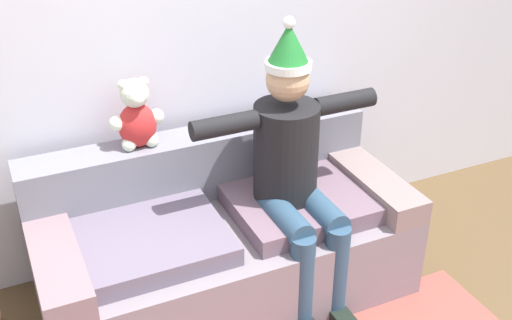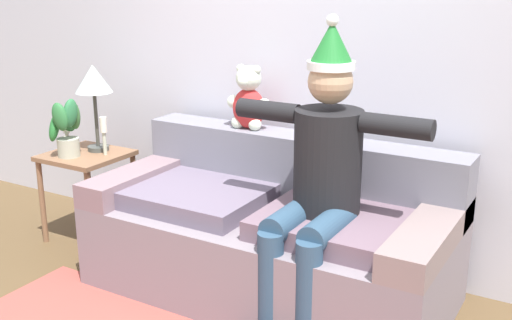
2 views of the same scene
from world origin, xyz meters
name	(u,v)px [view 1 (image 1 of 2)]	position (x,y,z in m)	size (l,w,h in m)	color
back_wall	(179,30)	(0.00, 1.55, 1.35)	(7.00, 0.10, 2.70)	silver
couch	(222,238)	(0.00, 1.00, 0.33)	(1.97, 0.93, 0.83)	gray
person_seated	(294,166)	(0.35, 0.84, 0.79)	(1.02, 0.77, 1.54)	black
teddy_bear	(137,117)	(-0.33, 1.30, 1.00)	(0.29, 0.17, 0.38)	red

